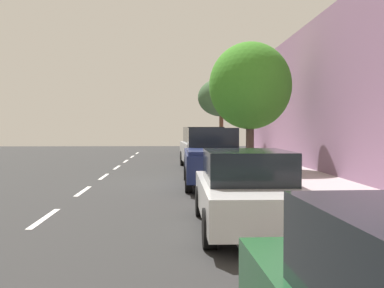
# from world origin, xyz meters

# --- Properties ---
(ground) EXTENTS (64.47, 64.47, 0.00)m
(ground) POSITION_xyz_m (0.00, 0.00, 0.00)
(ground) COLOR #2D2D2D
(sidewalk) EXTENTS (3.43, 40.29, 0.13)m
(sidewalk) POSITION_xyz_m (3.86, 0.00, 0.07)
(sidewalk) COLOR #B7A3A7
(sidewalk) RESTS_ON ground
(curb_edge) EXTENTS (0.16, 40.29, 0.13)m
(curb_edge) POSITION_xyz_m (2.07, 0.00, 0.07)
(curb_edge) COLOR gray
(curb_edge) RESTS_ON ground
(lane_stripe_centre) EXTENTS (0.14, 40.00, 0.01)m
(lane_stripe_centre) POSITION_xyz_m (-3.29, -0.15, 0.00)
(lane_stripe_centre) COLOR white
(lane_stripe_centre) RESTS_ON ground
(lane_stripe_bike_edge) EXTENTS (0.12, 40.29, 0.01)m
(lane_stripe_bike_edge) POSITION_xyz_m (0.60, 0.00, 0.00)
(lane_stripe_bike_edge) COLOR white
(lane_stripe_bike_edge) RESTS_ON ground
(building_facade) EXTENTS (0.50, 40.29, 6.69)m
(building_facade) POSITION_xyz_m (5.83, 0.00, 3.35)
(building_facade) COLOR gray
(building_facade) RESTS_ON ground
(parked_sedan_white_second) EXTENTS (1.87, 4.41, 1.52)m
(parked_sedan_white_second) POSITION_xyz_m (0.89, -7.69, 0.75)
(parked_sedan_white_second) COLOR white
(parked_sedan_white_second) RESTS_ON ground
(parked_pickup_dark_blue_mid) EXTENTS (2.07, 5.32, 1.95)m
(parked_pickup_dark_blue_mid) POSITION_xyz_m (0.87, -0.93, 0.90)
(parked_pickup_dark_blue_mid) COLOR navy
(parked_pickup_dark_blue_mid) RESTS_ON ground
(parked_suv_silver_far) EXTENTS (2.15, 4.79, 1.99)m
(parked_suv_silver_far) POSITION_xyz_m (0.90, 5.74, 1.03)
(parked_suv_silver_far) COLOR #B7BABF
(parked_suv_silver_far) RESTS_ON ground
(parked_sedan_grey_farthest) EXTENTS (1.87, 4.41, 1.52)m
(parked_sedan_grey_farthest) POSITION_xyz_m (1.05, 15.98, 0.75)
(parked_sedan_grey_farthest) COLOR slate
(parked_sedan_grey_farthest) RESTS_ON ground
(bicycle_at_curb) EXTENTS (1.70, 0.64, 0.78)m
(bicycle_at_curb) POSITION_xyz_m (1.61, 9.72, 0.38)
(bicycle_at_curb) COLOR black
(bicycle_at_curb) RESTS_ON ground
(cyclist_with_backpack) EXTENTS (0.44, 0.62, 1.63)m
(cyclist_with_backpack) POSITION_xyz_m (1.83, 9.27, 0.98)
(cyclist_with_backpack) COLOR #C6B284
(cyclist_with_backpack) RESTS_ON ground
(street_tree_mid_block) EXTENTS (3.63, 3.63, 5.59)m
(street_tree_mid_block) POSITION_xyz_m (2.88, 3.69, 3.79)
(street_tree_mid_block) COLOR #4C3B30
(street_tree_mid_block) RESTS_ON sidewalk
(street_tree_far_end) EXTENTS (3.32, 3.32, 5.30)m
(street_tree_far_end) POSITION_xyz_m (2.88, 15.72, 4.07)
(street_tree_far_end) COLOR brown
(street_tree_far_end) RESTS_ON sidewalk
(fire_hydrant) EXTENTS (0.22, 0.22, 0.84)m
(fire_hydrant) POSITION_xyz_m (2.50, 9.74, 0.55)
(fire_hydrant) COLOR red
(fire_hydrant) RESTS_ON sidewalk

